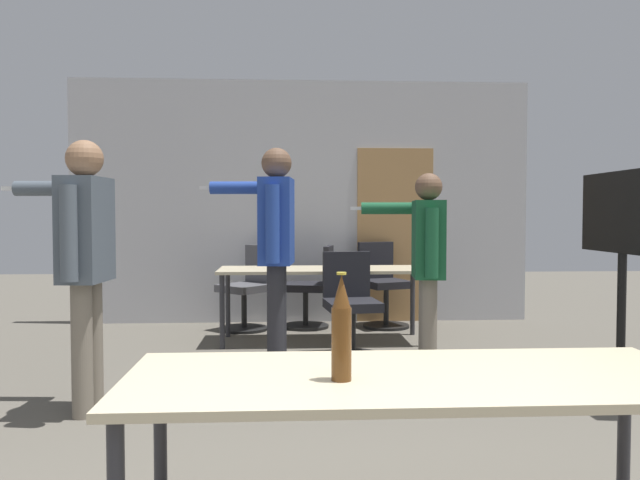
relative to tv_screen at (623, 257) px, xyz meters
name	(u,v)px	position (x,y,z in m)	size (l,w,h in m)	color
back_wall	(305,203)	(-2.10, 3.19, 0.43)	(5.37, 0.12, 2.84)	#BCBCC1
conference_table_near	(414,394)	(-1.90, -2.13, -0.31)	(1.93, 0.74, 0.73)	#C6B793
conference_table_far	(323,275)	(-1.96, 1.99, -0.31)	(2.06, 0.70, 0.73)	#C6B793
tv_screen	(623,257)	(0.00, 0.00, 0.00)	(0.44, 1.10, 1.57)	black
person_near_casual	(275,237)	(-2.42, 0.81, 0.11)	(0.80, 0.71, 1.80)	#28282D
person_center_tall	(84,248)	(-3.61, -0.16, 0.08)	(0.78, 0.66, 1.74)	slate
person_right_polo	(426,254)	(-1.23, 0.65, -0.02)	(0.72, 0.66, 1.59)	slate
office_chair_far_left	(312,290)	(-2.04, 2.75, -0.55)	(0.60, 0.54, 0.92)	black
office_chair_mid_tucked	(351,308)	(-1.75, 1.35, -0.54)	(0.52, 0.57, 0.93)	black
office_chair_far_right	(383,287)	(-1.23, 2.81, -0.53)	(0.60, 0.64, 0.95)	black
office_chair_side_rolled	(249,290)	(-2.74, 2.71, -0.55)	(0.68, 0.69, 0.92)	black
beer_bottle	(341,330)	(-2.15, -2.20, -0.08)	(0.07, 0.07, 0.35)	#563314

